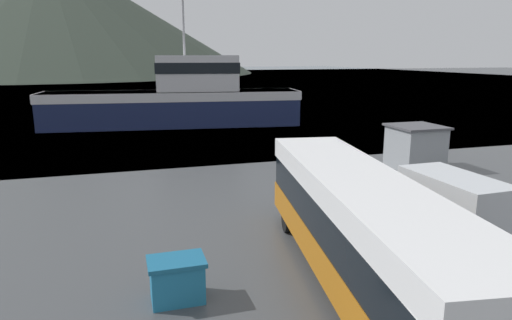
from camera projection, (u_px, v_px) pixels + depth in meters
water_surface at (134, 77)px, 138.77m from camera, size 240.00×240.00×0.00m
hill_backdrop at (50, 13)px, 163.05m from camera, size 144.73×144.73×42.74m
tour_bus at (360, 226)px, 12.39m from camera, size 4.29×12.55×3.15m
delivery_van at (442, 201)px, 16.37m from camera, size 2.07×5.67×2.28m
fishing_boat at (178, 100)px, 41.49m from camera, size 23.35×7.05×11.78m
storage_bin at (177, 279)px, 11.94m from camera, size 1.49×1.05×1.16m
dock_kiosk at (415, 147)px, 26.00m from camera, size 2.74×2.79×2.46m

